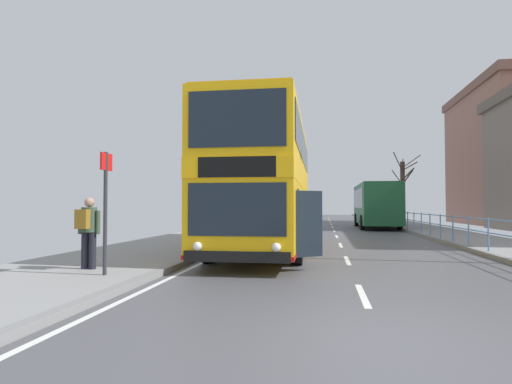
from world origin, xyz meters
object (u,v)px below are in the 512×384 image
(bare_tree_far_00, at_px, (403,190))
(bus_stop_sign_near, at_px, (106,199))
(pedestrian_with_backpack, at_px, (88,227))
(background_bus_far_lane, at_px, (376,204))
(double_decker_bus_main, at_px, (267,184))

(bare_tree_far_00, bearing_deg, bus_stop_sign_near, -110.28)
(pedestrian_with_backpack, xyz_separation_m, bus_stop_sign_near, (0.79, -0.69, 0.63))
(background_bus_far_lane, distance_m, bus_stop_sign_near, 24.32)
(bus_stop_sign_near, xyz_separation_m, bare_tree_far_00, (11.43, 30.95, 1.29))
(bus_stop_sign_near, bearing_deg, background_bus_far_lane, 70.45)
(pedestrian_with_backpack, distance_m, bare_tree_far_00, 32.69)
(background_bus_far_lane, xyz_separation_m, bus_stop_sign_near, (-8.14, -22.92, 0.03))
(double_decker_bus_main, distance_m, pedestrian_with_backpack, 6.82)
(double_decker_bus_main, bearing_deg, bus_stop_sign_near, -111.20)
(background_bus_far_lane, xyz_separation_m, pedestrian_with_backpack, (-8.92, -22.23, -0.60))
(pedestrian_with_backpack, bearing_deg, double_decker_bus_main, 60.38)
(pedestrian_with_backpack, relative_size, bus_stop_sign_near, 0.63)
(background_bus_far_lane, relative_size, bus_stop_sign_near, 3.59)
(double_decker_bus_main, relative_size, bare_tree_far_00, 1.87)
(background_bus_far_lane, height_order, pedestrian_with_backpack, background_bus_far_lane)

